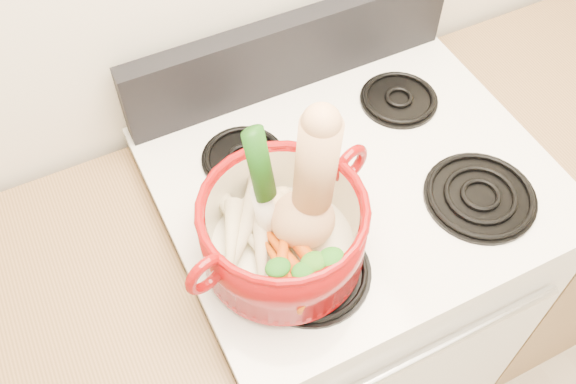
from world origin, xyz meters
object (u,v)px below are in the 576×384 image
squash (304,187)px  leek (264,189)px  stove_body (340,288)px  dutch_oven (283,231)px

squash → leek: size_ratio=1.12×
stove_body → squash: squash is taller
stove_body → squash: bearing=-149.1°
squash → leek: 0.07m
stove_body → squash: 0.71m
leek → squash: bearing=-45.8°
dutch_oven → squash: bearing=-14.7°
dutch_oven → squash: 0.11m
dutch_oven → leek: leek is taller
dutch_oven → squash: squash is taller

